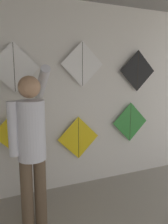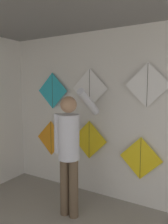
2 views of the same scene
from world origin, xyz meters
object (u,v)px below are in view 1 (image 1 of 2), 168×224
object	(u,v)px
kite_2	(78,138)
kite_7	(138,71)
kite_5	(14,67)
shopkeeper	(31,141)
kite_1	(17,133)
kite_3	(130,122)
kite_6	(82,64)

from	to	relation	value
kite_2	kite_7	distance (m)	1.47
kite_7	kite_5	bearing A→B (deg)	180.00
shopkeeper	kite_5	distance (m)	1.08
shopkeeper	kite_2	world-z (taller)	shopkeeper
kite_1	kite_2	world-z (taller)	kite_1
kite_2	kite_7	xyz separation A→B (m)	(1.05, 0.00, 1.02)
shopkeeper	kite_3	bearing A→B (deg)	18.18
shopkeeper	kite_1	bearing A→B (deg)	91.96
shopkeeper	kite_3	xyz separation A→B (m)	(1.77, 0.73, -0.09)
shopkeeper	kite_6	size ratio (longest dim) A/B	2.80
kite_6	kite_7	distance (m)	0.99
kite_2	kite_5	world-z (taller)	kite_5
kite_1	kite_5	xyz separation A→B (m)	(0.00, 0.00, 0.89)
kite_3	kite_6	distance (m)	1.29
kite_5	kite_7	distance (m)	1.95
shopkeeper	kite_7	world-z (taller)	kite_7
kite_1	kite_6	xyz separation A→B (m)	(0.97, 0.00, 0.94)
kite_1	shopkeeper	bearing A→B (deg)	-83.86
kite_2	kite_6	bearing A→B (deg)	0.00
shopkeeper	kite_2	size ratio (longest dim) A/B	2.80
shopkeeper	kite_7	size ratio (longest dim) A/B	2.80
kite_1	kite_6	world-z (taller)	kite_6
shopkeeper	kite_2	bearing A→B (deg)	37.22
kite_2	kite_1	bearing A→B (deg)	180.00
kite_3	kite_7	size ratio (longest dim) A/B	1.00
kite_6	kite_1	bearing A→B (deg)	180.00
kite_5	kite_3	bearing A→B (deg)	0.00
kite_5	kite_7	world-z (taller)	kite_5
kite_2	kite_5	size ratio (longest dim) A/B	1.00
kite_3	kite_6	world-z (taller)	kite_6
kite_3	kite_5	world-z (taller)	kite_5
kite_2	kite_6	distance (m)	1.12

